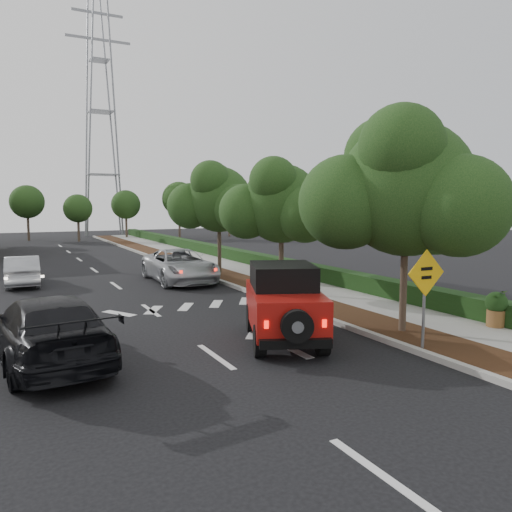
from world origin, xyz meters
TOP-DOWN VIEW (x-y plane):
  - ground at (0.00, 0.00)m, footprint 120.00×120.00m
  - curb at (4.60, 12.00)m, footprint 0.20×70.00m
  - planting_strip at (5.60, 12.00)m, footprint 1.80×70.00m
  - sidewalk at (7.50, 12.00)m, footprint 2.00×70.00m
  - hedge at (8.90, 12.00)m, footprint 0.80×70.00m
  - transmission_tower at (6.00, 48.00)m, footprint 7.00×4.00m
  - street_tree_near at (5.60, -0.50)m, footprint 3.80×3.80m
  - street_tree_mid at (5.60, 6.50)m, footprint 3.20×3.20m
  - street_tree_far at (5.60, 13.00)m, footprint 3.40×3.40m
  - red_jeep at (2.24, 0.57)m, footprint 3.10×4.30m
  - silver_suv_ahead at (2.99, 11.76)m, footprint 2.68×5.65m
  - black_suv_oncoming at (-3.70, 1.40)m, footprint 2.82×5.75m
  - silver_sedan_oncoming at (-3.80, 14.10)m, footprint 1.57×4.17m
  - speed_hump_sign at (4.80, -2.09)m, footprint 1.18×0.10m
  - terracotta_planter at (8.40, -1.41)m, footprint 0.64×0.64m

SIDE VIEW (x-z plane):
  - ground at x=0.00m, z-range 0.00..0.00m
  - transmission_tower at x=6.00m, z-range -14.00..14.00m
  - street_tree_near at x=5.60m, z-range -2.96..2.96m
  - street_tree_mid at x=5.60m, z-range -2.66..2.66m
  - street_tree_far at x=5.60m, z-range -2.81..2.81m
  - planting_strip at x=5.60m, z-range 0.00..0.12m
  - sidewalk at x=7.50m, z-range 0.00..0.12m
  - curb at x=4.60m, z-range 0.00..0.15m
  - hedge at x=8.90m, z-range 0.00..0.80m
  - silver_sedan_oncoming at x=-3.80m, z-range 0.00..1.36m
  - terracotta_planter at x=8.40m, z-range 0.19..1.31m
  - silver_suv_ahead at x=2.99m, z-range 0.00..1.56m
  - black_suv_oncoming at x=-3.70m, z-range 0.00..1.61m
  - red_jeep at x=2.24m, z-range 0.02..2.12m
  - speed_hump_sign at x=4.80m, z-range 0.48..2.98m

